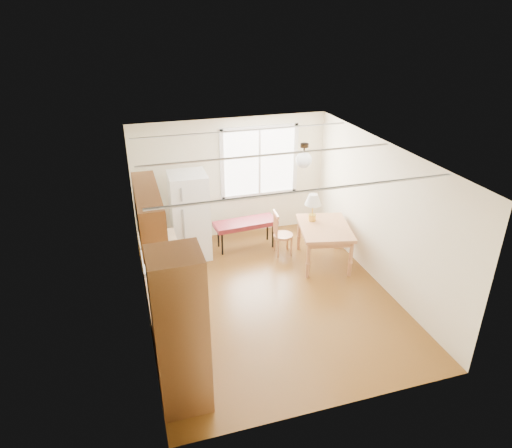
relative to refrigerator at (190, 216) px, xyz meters
name	(u,v)px	position (x,y,z in m)	size (l,w,h in m)	color
room_shell	(270,230)	(1.00, -1.79, 0.40)	(4.60, 5.60, 2.62)	#553211
kitchen_run	(168,291)	(-0.72, -2.43, -0.01)	(0.65, 3.40, 2.20)	brown
window_unit	(259,162)	(1.60, 0.68, 0.70)	(1.64, 0.05, 1.51)	white
pendant_light	(304,159)	(1.70, -1.39, 1.39)	(0.26, 0.26, 0.40)	black
refrigerator	(190,216)	(0.00, 0.00, 0.00)	(0.71, 0.73, 1.69)	white
bench	(245,224)	(1.10, 0.00, -0.33)	(1.28, 0.56, 0.58)	maroon
dining_table	(324,231)	(2.35, -1.01, -0.19)	(1.16, 1.38, 0.76)	#AD6D42
chair	(279,231)	(1.65, -0.47, -0.34)	(0.40, 0.39, 0.88)	#AD6D42
table_lamp	(313,202)	(2.22, -0.70, 0.30)	(0.31, 0.31, 0.54)	gold
coffee_maker	(168,289)	(-0.72, -2.67, 0.18)	(0.19, 0.24, 0.36)	black
kettle	(159,274)	(-0.80, -2.19, 0.16)	(0.13, 0.13, 0.25)	red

